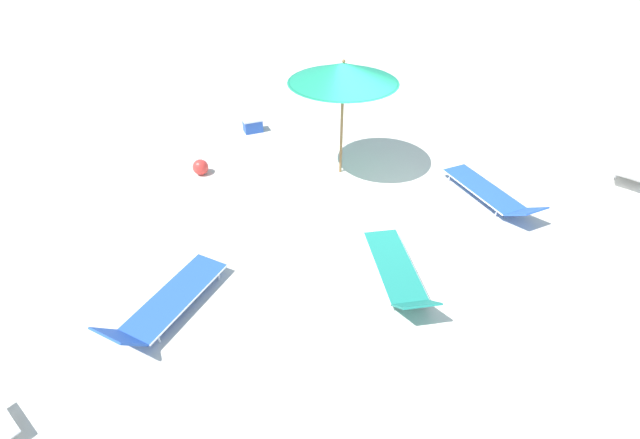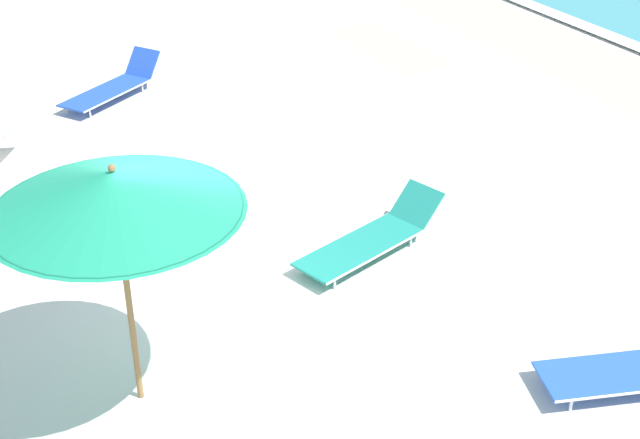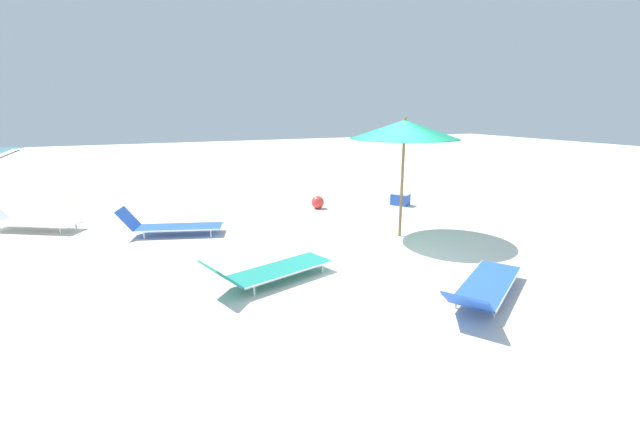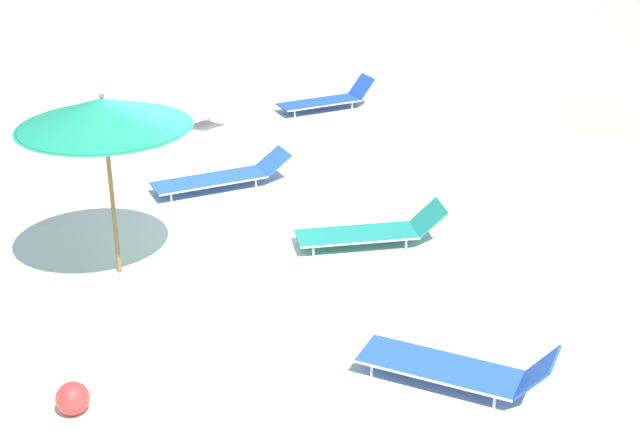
% 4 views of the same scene
% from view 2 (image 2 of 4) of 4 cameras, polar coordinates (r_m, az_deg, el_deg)
% --- Properties ---
extents(ground_plane, '(60.00, 60.00, 0.16)m').
position_cam_2_polar(ground_plane, '(10.26, -6.56, -5.84)').
color(ground_plane, silver).
extents(beach_umbrella, '(2.27, 2.27, 2.53)m').
position_cam_2_polar(beach_umbrella, '(7.83, -12.99, 1.72)').
color(beach_umbrella, olive).
rests_on(beach_umbrella, ground_plane).
extents(sun_lounger_under_umbrella, '(1.66, 2.07, 0.62)m').
position_cam_2_polar(sun_lounger_under_umbrella, '(16.06, -13.09, 8.32)').
color(sun_lounger_under_umbrella, blue).
rests_on(sun_lounger_under_umbrella, ground_plane).
extents(sun_lounger_near_water_left, '(1.77, 2.30, 0.50)m').
position_cam_2_polar(sun_lounger_near_water_left, '(11.68, -12.74, -0.03)').
color(sun_lounger_near_water_left, blue).
rests_on(sun_lounger_near_water_left, ground_plane).
extents(sun_lounger_mid_beach_solo, '(1.23, 2.24, 0.56)m').
position_cam_2_polar(sun_lounger_mid_beach_solo, '(11.01, 3.33, -1.17)').
color(sun_lounger_mid_beach_solo, '#1E8475').
rests_on(sun_lounger_mid_beach_solo, ground_plane).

